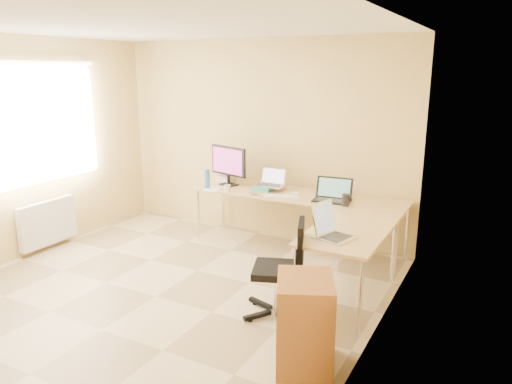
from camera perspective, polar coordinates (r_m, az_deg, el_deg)
The scene contains 25 objects.
floor at distance 5.01m, azimuth -11.85°, elevation -12.07°, with size 4.50×4.50×0.00m, color #CDB489.
ceiling at distance 4.51m, azimuth -13.62°, elevation 19.02°, with size 4.50×4.50×0.00m, color white.
wall_back at distance 6.43m, azimuth 0.54°, elevation 6.28°, with size 4.50×4.50×0.00m, color tan.
wall_left at distance 6.16m, azimuth -27.71°, elevation 4.27°, with size 4.50×4.50×0.00m, color tan.
wall_right at distance 3.61m, azimuth 13.53°, elevation -0.56°, with size 4.50×4.50×0.00m, color tan.
desk_main at distance 5.98m, azimuth 4.90°, elevation -3.59°, with size 2.65×0.70×0.73m, color tan.
desk_return at distance 4.79m, azimuth 10.89°, elevation -8.51°, with size 0.70×1.30×0.73m, color tan.
monitor at distance 6.25m, azimuth -3.29°, elevation 3.14°, with size 0.60×0.19×0.52m, color black.
book_stack at distance 6.08m, azimuth 0.96°, elevation 0.57°, with size 0.23×0.31×0.05m, color teal.
laptop_center at distance 5.99m, azimuth 1.74°, elevation 1.73°, with size 0.35×0.26×0.22m, color #A8A8AC.
laptop_black at distance 5.56m, azimuth 9.06°, elevation 0.24°, with size 0.42×0.31×0.27m, color black.
keyboard at distance 5.70m, azimuth 3.04°, elevation -0.54°, with size 0.42×0.12×0.02m, color silver.
mouse at distance 5.84m, azimuth 4.75°, elevation -0.14°, with size 0.09×0.06×0.03m, color white.
mug at distance 5.98m, azimuth -3.43°, elevation 0.47°, with size 0.09×0.09×0.08m, color silver.
cd_stack at distance 5.81m, azimuth -0.27°, elevation -0.20°, with size 0.11×0.11×0.03m, color silver.
water_bottle at distance 6.12m, azimuth -5.84°, elevation 1.54°, with size 0.07×0.07×0.24m, color #366BB1.
papers at distance 6.11m, azimuth -5.18°, elevation 0.36°, with size 0.18×0.26×0.01m, color white.
white_box at distance 6.50m, azimuth -3.65°, elevation 1.63°, with size 0.24×0.17×0.09m, color beige.
desk_fan at distance 6.42m, azimuth -3.21°, elevation 2.17°, with size 0.19×0.19×0.24m, color white.
black_cup at distance 5.41m, azimuth 10.60°, elevation -0.95°, with size 0.08×0.08×0.14m, color black.
laptop_return at distance 4.35m, azimuth 9.35°, elevation -3.88°, with size 0.30×0.38×0.25m, color silver.
office_chair at distance 4.38m, azimuth 2.50°, elevation -8.54°, with size 0.55×0.55×0.92m, color black.
cabinet at distance 3.75m, azimuth 5.78°, elevation -15.20°, with size 0.41×0.51×0.71m, color olive.
radiator at distance 6.53m, azimuth -23.53°, elevation -3.36°, with size 0.09×0.80×0.55m, color white.
window at distance 6.31m, azimuth -24.73°, elevation 7.12°, with size 0.10×1.80×1.40m, color white.
Camera 1 is at (2.96, -3.38, 2.20)m, focal length 33.62 mm.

